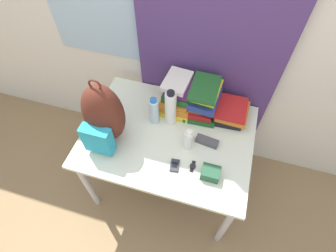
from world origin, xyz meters
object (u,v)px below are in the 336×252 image
at_px(backpack, 103,116).
at_px(wristwatch, 193,166).
at_px(book_stack_center, 204,99).
at_px(sunglasses_case, 207,141).
at_px(cell_phone, 175,165).
at_px(sunscreen_bottle, 188,140).
at_px(book_stack_right, 231,112).
at_px(water_bottle, 154,111).
at_px(book_stack_left, 178,95).
at_px(camera_pouch, 210,173).
at_px(sports_bottle, 171,108).

distance_m(backpack, wristwatch, 0.63).
relative_size(book_stack_center, sunglasses_case, 1.80).
bearing_deg(sunglasses_case, cell_phone, -124.91).
relative_size(sunscreen_bottle, sunglasses_case, 1.14).
relative_size(book_stack_right, sunscreen_bottle, 1.34).
distance_m(cell_phone, sunglasses_case, 0.28).
xyz_separation_m(book_stack_center, water_bottle, (-0.30, -0.18, -0.02)).
height_order(book_stack_left, sunglasses_case, book_stack_left).
height_order(book_stack_center, book_stack_right, book_stack_center).
bearing_deg(water_bottle, cell_phone, -52.79).
bearing_deg(sunscreen_bottle, camera_pouch, -42.32).
distance_m(backpack, water_bottle, 0.35).
distance_m(book_stack_center, water_bottle, 0.35).
height_order(book_stack_left, camera_pouch, book_stack_left).
bearing_deg(book_stack_left, book_stack_right, 0.16).
bearing_deg(camera_pouch, sunglasses_case, 105.96).
bearing_deg(sunscreen_bottle, cell_phone, -105.13).
distance_m(sports_bottle, camera_pouch, 0.50).
bearing_deg(backpack, wristwatch, -5.70).
height_order(book_stack_left, book_stack_right, book_stack_left).
distance_m(book_stack_left, cell_phone, 0.51).
height_order(book_stack_center, water_bottle, book_stack_center).
relative_size(book_stack_left, water_bottle, 1.29).
bearing_deg(camera_pouch, book_stack_right, 84.84).
xyz_separation_m(backpack, cell_phone, (0.48, -0.09, -0.22)).
relative_size(sports_bottle, cell_phone, 3.32).
bearing_deg(cell_phone, sunscreen_bottle, 74.87).
bearing_deg(wristwatch, backpack, 174.30).
relative_size(book_stack_center, sports_bottle, 0.95).
xyz_separation_m(water_bottle, camera_pouch, (0.46, -0.31, -0.07)).
height_order(water_bottle, sports_bottle, sports_bottle).
bearing_deg(wristwatch, book_stack_center, 95.19).
bearing_deg(camera_pouch, sunscreen_bottle, 137.68).
xyz_separation_m(book_stack_left, camera_pouch, (0.34, -0.49, -0.08)).
bearing_deg(cell_phone, camera_pouch, -0.25).
height_order(sports_bottle, camera_pouch, sports_bottle).
height_order(water_bottle, wristwatch, water_bottle).
height_order(backpack, water_bottle, backpack).
height_order(sunscreen_bottle, cell_phone, sunscreen_bottle).
bearing_deg(camera_pouch, wristwatch, 165.70).
bearing_deg(book_stack_right, camera_pouch, -95.16).
relative_size(backpack, book_stack_left, 1.79).
xyz_separation_m(cell_phone, camera_pouch, (0.22, -0.00, 0.03)).
height_order(water_bottle, sunglasses_case, water_bottle).
xyz_separation_m(sunglasses_case, wristwatch, (-0.05, -0.20, -0.01)).
height_order(backpack, book_stack_center, backpack).
height_order(book_stack_right, camera_pouch, book_stack_right).
height_order(book_stack_right, wristwatch, book_stack_right).
bearing_deg(sunglasses_case, book_stack_right, 67.16).
xyz_separation_m(book_stack_center, cell_phone, (-0.07, -0.49, -0.12)).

